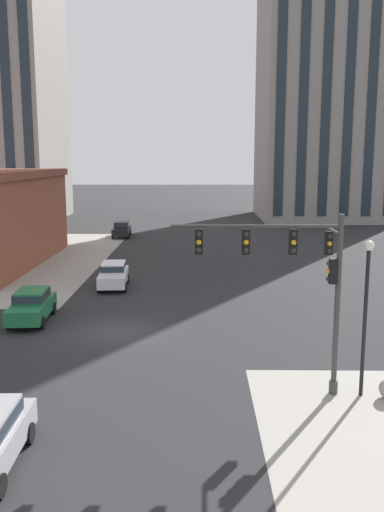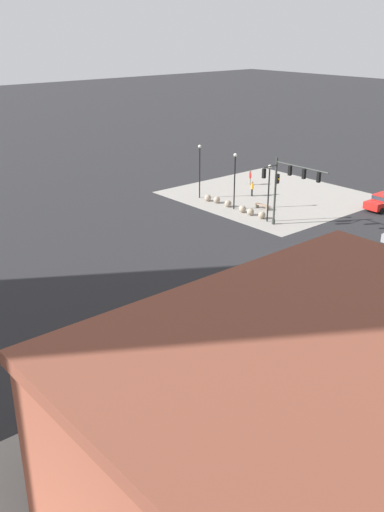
{
  "view_description": "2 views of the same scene",
  "coord_description": "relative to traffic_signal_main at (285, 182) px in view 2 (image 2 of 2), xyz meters",
  "views": [
    {
      "loc": [
        4.1,
        -26.17,
        8.51
      ],
      "look_at": [
        3.68,
        3.33,
        3.26
      ],
      "focal_mm": 38.29,
      "sensor_mm": 36.0,
      "label": 1
    },
    {
      "loc": [
        -26.19,
        33.17,
        18.12
      ],
      "look_at": [
        0.63,
        10.4,
        3.84
      ],
      "focal_mm": 40.0,
      "sensor_mm": 36.0,
      "label": 2
    }
  ],
  "objects": [
    {
      "name": "ground_plane",
      "position": [
        -7.7,
        7.02,
        -4.54
      ],
      "size": [
        320.0,
        320.0,
        0.0
      ],
      "primitive_type": "plane",
      "color": "#262628"
    },
    {
      "name": "sidewalk_corner_slab",
      "position": [
        8.3,
        -7.48,
        -4.54
      ],
      "size": [
        20.0,
        19.0,
        0.02
      ],
      "primitive_type": "cube",
      "color": "gray",
      "rests_on": "ground"
    },
    {
      "name": "traffic_signal_main",
      "position": [
        0.0,
        0.0,
        0.0
      ],
      "size": [
        6.11,
        2.09,
        6.63
      ],
      "color": "#383D38",
      "rests_on": "ground"
    },
    {
      "name": "bollard_sphere_curb_a",
      "position": [
        3.24,
        -0.58,
        -4.17
      ],
      "size": [
        0.74,
        0.74,
        0.74
      ],
      "primitive_type": "sphere",
      "color": "gray",
      "rests_on": "ground"
    },
    {
      "name": "bollard_sphere_curb_b",
      "position": [
        4.78,
        -0.51,
        -4.17
      ],
      "size": [
        0.74,
        0.74,
        0.74
      ],
      "primitive_type": "sphere",
      "color": "gray",
      "rests_on": "ground"
    },
    {
      "name": "bollard_sphere_curb_c",
      "position": [
        5.98,
        -0.56,
        -4.17
      ],
      "size": [
        0.74,
        0.74,
        0.74
      ],
      "primitive_type": "sphere",
      "color": "gray",
      "rests_on": "ground"
    },
    {
      "name": "bollard_sphere_curb_d",
      "position": [
        8.37,
        -0.75,
        -4.17
      ],
      "size": [
        0.74,
        0.74,
        0.74
      ],
      "primitive_type": "sphere",
      "color": "gray",
      "rests_on": "ground"
    },
    {
      "name": "bollard_sphere_curb_e",
      "position": [
        10.21,
        -0.81,
        -4.17
      ],
      "size": [
        0.74,
        0.74,
        0.74
      ],
      "primitive_type": "sphere",
      "color": "gray",
      "rests_on": "ground"
    },
    {
      "name": "bollard_sphere_curb_f",
      "position": [
        11.41,
        -0.56,
        -4.17
      ],
      "size": [
        0.74,
        0.74,
        0.74
      ],
      "primitive_type": "sphere",
      "color": "gray",
      "rests_on": "ground"
    },
    {
      "name": "bench_near_signal",
      "position": [
        5.49,
        -3.03,
        -4.21
      ],
      "size": [
        1.83,
        0.63,
        0.49
      ],
      "color": "#9E7F66",
      "rests_on": "ground"
    },
    {
      "name": "pedestrian_near_bench",
      "position": [
        13.22,
        -9.08,
        -3.53
      ],
      "size": [
        0.49,
        0.34,
        1.74
      ],
      "color": "gray",
      "rests_on": "ground"
    },
    {
      "name": "pedestrian_at_curb",
      "position": [
        9.62,
        -5.71,
        -3.55
      ],
      "size": [
        0.51,
        0.32,
        1.71
      ],
      "color": "black",
      "rests_on": "ground"
    },
    {
      "name": "street_lamp_corner_near",
      "position": [
        2.3,
        -0.33,
        -0.98
      ],
      "size": [
        0.36,
        0.36,
        5.72
      ],
      "color": "black",
      "rests_on": "ground"
    },
    {
      "name": "street_lamp_mid_sidewalk",
      "position": [
        7.39,
        -0.67,
        -0.84
      ],
      "size": [
        0.36,
        0.36,
        5.97
      ],
      "color": "black",
      "rests_on": "ground"
    },
    {
      "name": "street_lamp_corner_far",
      "position": [
        12.98,
        -0.71,
        -0.83
      ],
      "size": [
        0.36,
        0.36,
        6.0
      ],
      "color": "black",
      "rests_on": "ground"
    },
    {
      "name": "car_main_northbound_far",
      "position": [
        -2.83,
        -12.61,
        -3.62
      ],
      "size": [
        1.94,
        4.43,
        1.68
      ],
      "color": "red",
      "rests_on": "ground"
    },
    {
      "name": "car_cross_westbound",
      "position": [
        -12.52,
        8.76,
        -3.62
      ],
      "size": [
        2.07,
        4.49,
        1.68
      ],
      "color": "#1E6B3D",
      "rests_on": "ground"
    },
    {
      "name": "car_parked_curb",
      "position": [
        -9.39,
        16.63,
        -3.62
      ],
      "size": [
        2.13,
        4.51,
        1.68
      ],
      "color": "silver",
      "rests_on": "ground"
    }
  ]
}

